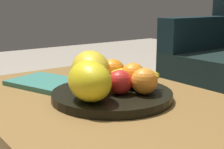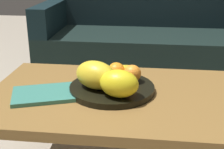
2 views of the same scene
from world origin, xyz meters
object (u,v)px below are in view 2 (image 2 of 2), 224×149
Objects in this scene: orange_right at (96,71)px; melon_large_front at (96,75)px; couch at (147,42)px; fruit_bowl at (112,88)px; banana_bunch at (119,73)px; melon_smaller_beside at (119,84)px; orange_front at (116,71)px; orange_left at (132,74)px; magazine at (44,94)px; coffee_table at (118,103)px; apple_front at (121,78)px.

melon_large_front is at bearing -81.24° from orange_right.
couch is 9.54× the size of melon_large_front.
fruit_bowl is 0.11m from orange_right.
orange_right is at bearing -170.71° from banana_bunch.
melon_smaller_beside reaches higher than fruit_bowl.
orange_front is 0.09m from orange_right.
orange_right is 0.46× the size of banana_bunch.
magazine is (-0.35, -0.13, -0.06)m from orange_left.
magazine is (-0.30, -0.06, 0.05)m from coffee_table.
banana_bunch is at bearing 103.07° from apple_front.
banana_bunch reaches higher than coffee_table.
couch is at bearing 54.20° from magazine.
melon_smaller_beside is 0.18m from orange_front.
orange_front is at bearing -95.74° from couch.
couch reaches higher than fruit_bowl.
orange_right is (-0.09, -0.01, 0.00)m from orange_front.
banana_bunch is (-0.06, 0.02, -0.01)m from orange_left.
fruit_bowl is at bearing 110.94° from melon_smaller_beside.
orange_right reaches higher than orange_left.
orange_front reaches higher than coffee_table.
melon_large_front is at bearing -124.45° from orange_front.
melon_smaller_beside is 0.16m from orange_left.
melon_large_front is at bearing -6.72° from magazine.
orange_right is 0.13m from apple_front.
melon_smaller_beside reaches higher than orange_left.
orange_right is 0.31× the size of magazine.
melon_large_front is 1.04× the size of banana_bunch.
fruit_bowl is at bearing 28.58° from melon_large_front.
magazine is at bearing -159.06° from orange_left.
fruit_bowl is at bearing 178.07° from apple_front.
melon_smaller_beside is 1.95× the size of orange_front.
melon_smaller_beside is (-0.09, -1.40, 0.21)m from couch.
couch is 22.34× the size of orange_left.
fruit_bowl is at bearing -146.70° from orange_left.
orange_left is at bearing -92.42° from couch.
orange_left is at bearing 53.34° from coffee_table.
melon_smaller_beside is 0.88× the size of banana_bunch.
banana_bunch is (-0.01, 0.10, 0.10)m from coffee_table.
melon_large_front is at bearing -148.69° from orange_left.
orange_right is 0.10m from banana_bunch.
banana_bunch is at bearing 53.48° from melon_large_front.
fruit_bowl is 0.13m from melon_smaller_beside.
apple_front is (-0.04, -0.05, -0.00)m from orange_left.
couch is at bearing 87.58° from orange_left.
orange_front is (-0.02, 0.09, 0.11)m from coffee_table.
fruit_bowl is (-0.13, -1.30, 0.14)m from couch.
orange_front is 0.31× the size of magazine.
orange_front is at bearing 81.82° from fruit_bowl.
apple_front is (-0.00, 0.10, -0.02)m from melon_smaller_beside.
banana_bunch is (-0.02, 0.08, -0.00)m from apple_front.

